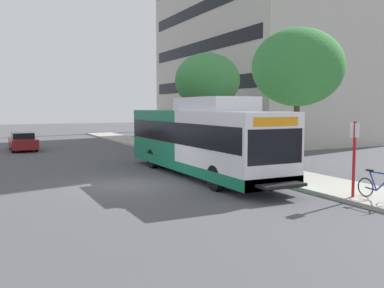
{
  "coord_description": "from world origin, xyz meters",
  "views": [
    {
      "loc": [
        -5.31,
        -16.55,
        3.23
      ],
      "look_at": [
        2.88,
        0.01,
        1.6
      ],
      "focal_mm": 39.41,
      "sensor_mm": 36.0,
      "label": 1
    }
  ],
  "objects": [
    {
      "name": "street_tree_near_stop",
      "position": [
        7.86,
        -0.99,
        5.06
      ],
      "size": [
        4.25,
        4.25,
        6.74
      ],
      "color": "#4C3823",
      "rests_on": "sidewalk_curb"
    },
    {
      "name": "parked_car_far_lane",
      "position": [
        -2.76,
        17.16,
        0.66
      ],
      "size": [
        1.8,
        4.5,
        1.33
      ],
      "color": "maroon",
      "rests_on": "ground"
    },
    {
      "name": "street_tree_mid_block",
      "position": [
        8.1,
        8.28,
        4.96
      ],
      "size": [
        4.32,
        4.32,
        6.67
      ],
      "color": "#4C3823",
      "rests_on": "sidewalk_curb"
    },
    {
      "name": "lattice_comm_tower",
      "position": [
        23.78,
        37.87,
        11.36
      ],
      "size": [
        1.1,
        1.1,
        33.74
      ],
      "color": "#B7B7BC",
      "rests_on": "ground"
    },
    {
      "name": "sidewalk_curb",
      "position": [
        7.0,
        6.0,
        0.07
      ],
      "size": [
        3.0,
        56.0,
        0.14
      ],
      "primitive_type": "cube",
      "color": "#A8A399",
      "rests_on": "ground"
    },
    {
      "name": "bicycle_parked",
      "position": [
        6.4,
        -6.93,
        0.56
      ],
      "size": [
        0.52,
        1.76,
        1.02
      ],
      "color": "black",
      "rests_on": "sidewalk_curb"
    },
    {
      "name": "ground_plane",
      "position": [
        0.0,
        8.0,
        0.0
      ],
      "size": [
        120.0,
        120.0,
        0.0
      ],
      "primitive_type": "plane",
      "color": "#4C4C51"
    },
    {
      "name": "bus_stop_sign_pole",
      "position": [
        5.96,
        -6.22,
        1.65
      ],
      "size": [
        0.1,
        0.36,
        2.6
      ],
      "color": "red",
      "rests_on": "sidewalk_curb"
    },
    {
      "name": "transit_bus",
      "position": [
        3.75,
        0.93,
        1.7
      ],
      "size": [
        2.58,
        12.25,
        3.65
      ],
      "color": "white",
      "rests_on": "ground"
    }
  ]
}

